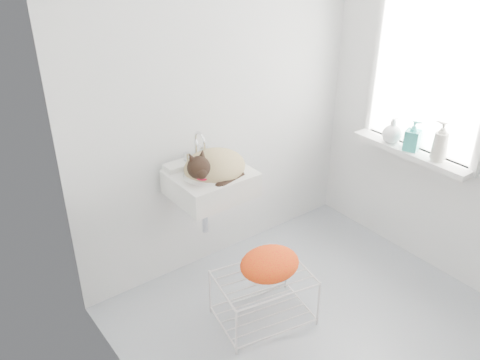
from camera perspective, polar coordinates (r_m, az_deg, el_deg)
floor at (r=3.31m, az=8.59°, el=-15.83°), size 2.20×2.00×0.02m
back_wall at (r=3.32m, az=-2.20°, el=10.01°), size 2.20×0.02×2.50m
right_wall at (r=3.46m, az=23.33°, el=8.50°), size 0.02×2.00×2.50m
left_wall at (r=2.02m, az=-11.57°, el=-3.16°), size 0.02×2.00×2.50m
window_glass at (r=3.52m, az=20.75°, el=10.99°), size 0.01×0.80×1.00m
window_frame at (r=3.50m, az=20.61°, el=10.96°), size 0.04×0.90×1.10m
windowsill at (r=3.63m, az=18.72°, el=3.01°), size 0.16×0.88×0.04m
sink at (r=3.13m, az=-3.37°, el=0.91°), size 0.49×0.42×0.19m
faucet at (r=3.21m, az=-5.24°, el=4.31°), size 0.18×0.12×0.18m
cat at (r=3.11m, az=-3.01°, el=1.51°), size 0.42×0.34×0.26m
wire_rack at (r=3.22m, az=2.65°, el=-13.37°), size 0.62×0.49×0.33m
towel at (r=3.10m, az=3.35°, el=-10.16°), size 0.41×0.31×0.16m
bottle_a at (r=3.51m, az=21.35°, el=2.08°), size 0.10×0.10×0.22m
bottle_b at (r=3.61m, az=18.69°, el=3.25°), size 0.12×0.12×0.21m
bottle_c at (r=3.70m, az=16.66°, el=4.14°), size 0.16×0.16×0.17m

